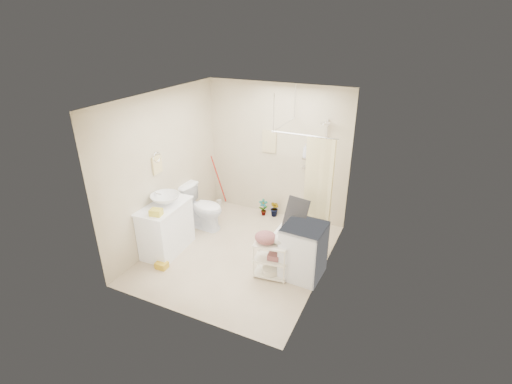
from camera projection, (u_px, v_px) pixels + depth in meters
floor at (240, 253)px, 6.28m from camera, size 3.20×3.20×0.00m
ceiling at (236, 98)px, 5.19m from camera, size 2.80×3.20×0.04m
wall_back at (277, 152)px, 7.05m from camera, size 2.80×0.04×2.60m
wall_front at (176, 231)px, 4.42m from camera, size 2.80×0.04×2.60m
wall_left at (165, 169)px, 6.27m from camera, size 0.04×3.20×2.60m
wall_right at (327, 200)px, 5.20m from camera, size 0.04×3.20×2.60m
vanity at (166, 228)px, 6.20m from camera, size 0.59×1.00×0.86m
sink at (165, 199)px, 6.03m from camera, size 0.58×0.58×0.17m
counter_basket at (156, 212)px, 5.69m from camera, size 0.21×0.18×0.10m
floor_basket at (162, 264)px, 5.88m from camera, size 0.27×0.21×0.14m
toilet at (202, 207)px, 6.92m from camera, size 0.84×0.51×0.83m
mop at (218, 181)px, 7.70m from camera, size 0.13×0.13×1.12m
potted_plant_a at (263, 208)px, 7.43m from camera, size 0.22×0.20×0.35m
potted_plant_b at (275, 209)px, 7.39m from camera, size 0.24×0.23×0.34m
hanging_towel at (269, 142)px, 7.01m from camera, size 0.28×0.03×0.42m
towel_ring at (157, 164)px, 6.02m from camera, size 0.04×0.22×0.34m
tp_holder at (172, 199)px, 6.54m from camera, size 0.08×0.12×0.14m
shower at (310, 182)px, 6.38m from camera, size 1.10×1.10×2.10m
shampoo_bottle_a at (305, 151)px, 6.69m from camera, size 0.11×0.11×0.25m
shampoo_bottle_b at (311, 153)px, 6.69m from camera, size 0.09×0.09×0.17m
washing_machine at (303, 251)px, 5.59m from camera, size 0.62×0.63×0.86m
laundry_rack at (271, 257)px, 5.58m from camera, size 0.54×0.36×0.70m
ironing_board at (291, 233)px, 5.73m from camera, size 0.34×0.12×1.19m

